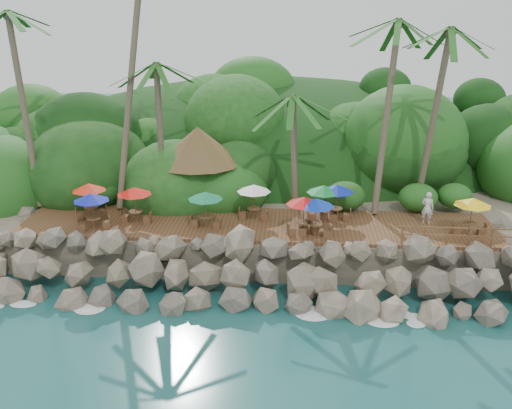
{
  "coord_description": "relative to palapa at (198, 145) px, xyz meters",
  "views": [
    {
      "loc": [
        2.07,
        -22.55,
        13.52
      ],
      "look_at": [
        0.0,
        6.0,
        3.4
      ],
      "focal_mm": 38.97,
      "sensor_mm": 36.0,
      "label": 1
    }
  ],
  "objects": [
    {
      "name": "railing",
      "position": [
        14.59,
        -6.02,
        -2.88
      ],
      "size": [
        7.2,
        0.1,
        1.0
      ],
      "color": "brown",
      "rests_on": "terrace"
    },
    {
      "name": "land_base",
      "position": [
        3.75,
        6.33,
        -4.74
      ],
      "size": [
        32.0,
        25.2,
        2.1
      ],
      "primitive_type": "cube",
      "color": "gray",
      "rests_on": "ground"
    },
    {
      "name": "ground",
      "position": [
        3.75,
        -9.67,
        -5.79
      ],
      "size": [
        140.0,
        140.0,
        0.0
      ],
      "primitive_type": "plane",
      "color": "#19514F",
      "rests_on": "ground"
    },
    {
      "name": "foam_line",
      "position": [
        3.75,
        -9.37,
        -5.76
      ],
      "size": [
        25.2,
        0.8,
        0.06
      ],
      "color": "white",
      "rests_on": "ground"
    },
    {
      "name": "dining_clusters",
      "position": [
        3.53,
        -4.12,
        -1.78
      ],
      "size": [
        22.49,
        4.38,
        2.06
      ],
      "color": "brown",
      "rests_on": "terrace"
    },
    {
      "name": "jungle_foliage",
      "position": [
        3.75,
        5.33,
        -5.79
      ],
      "size": [
        44.0,
        16.0,
        12.0
      ],
      "primitive_type": null,
      "color": "#143811",
      "rests_on": "ground"
    },
    {
      "name": "jungle_hill",
      "position": [
        3.75,
        13.83,
        -5.79
      ],
      "size": [
        44.8,
        28.0,
        15.4
      ],
      "primitive_type": "ellipsoid",
      "color": "#143811",
      "rests_on": "ground"
    },
    {
      "name": "terrace",
      "position": [
        3.75,
        -3.67,
        -3.59
      ],
      "size": [
        26.0,
        5.0,
        0.2
      ],
      "primitive_type": "cube",
      "color": "brown",
      "rests_on": "land_base"
    },
    {
      "name": "palapa",
      "position": [
        0.0,
        0.0,
        0.0
      ],
      "size": [
        5.33,
        5.33,
        4.6
      ],
      "color": "brown",
      "rests_on": "ground"
    },
    {
      "name": "palms",
      "position": [
        2.41,
        -0.98,
        6.59
      ],
      "size": [
        29.26,
        6.66,
        14.94
      ],
      "color": "brown",
      "rests_on": "ground"
    },
    {
      "name": "waiter",
      "position": [
        13.12,
        -3.05,
        -2.57
      ],
      "size": [
        0.79,
        0.68,
        1.84
      ],
      "primitive_type": "imported",
      "rotation": [
        0.0,
        0.0,
        2.71
      ],
      "color": "silver",
      "rests_on": "terrace"
    },
    {
      "name": "seawall",
      "position": [
        3.75,
        -7.67,
        -4.64
      ],
      "size": [
        29.0,
        4.0,
        2.3
      ],
      "primitive_type": null,
      "color": "gray",
      "rests_on": "ground"
    }
  ]
}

